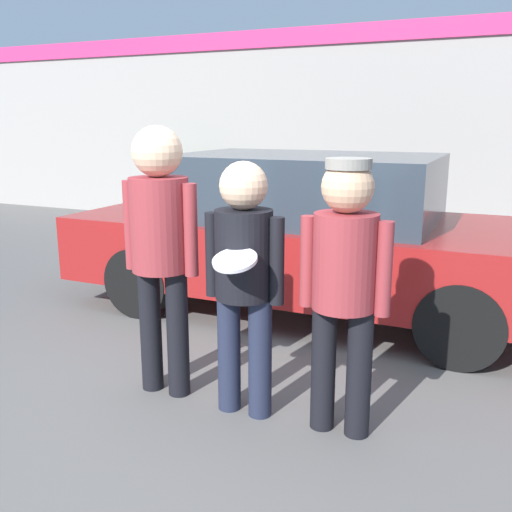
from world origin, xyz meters
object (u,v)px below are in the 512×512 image
at_px(person_middle_with_frisbee, 244,269).
at_px(shrub, 183,194).
at_px(person_left, 160,235).
at_px(person_right, 344,273).
at_px(parked_car_near, 311,234).

distance_m(person_middle_with_frisbee, shrub, 7.03).
relative_size(person_left, person_right, 1.10).
xyz_separation_m(person_right, shrub, (-4.60, 5.77, -0.43)).
bearing_deg(shrub, parked_car_near, -44.59).
relative_size(person_middle_with_frisbee, person_right, 0.98).
bearing_deg(person_left, shrub, 120.10).
bearing_deg(shrub, person_right, -51.43).
distance_m(person_middle_with_frisbee, person_right, 0.63).
relative_size(person_left, shrub, 1.60).
bearing_deg(shrub, person_left, -59.90).
bearing_deg(person_left, person_right, -0.86).
height_order(person_left, person_middle_with_frisbee, person_left).
height_order(person_left, parked_car_near, person_left).
distance_m(person_left, shrub, 6.67).
bearing_deg(person_left, parked_car_near, 80.83).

